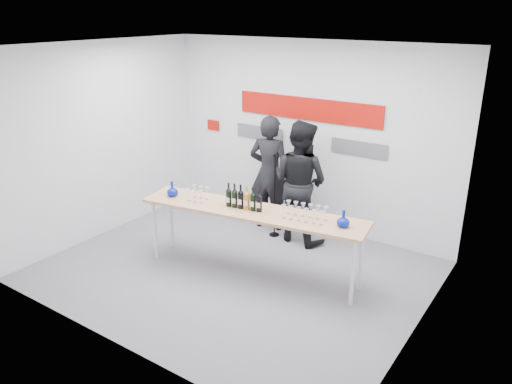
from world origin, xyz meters
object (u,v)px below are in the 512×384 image
(presenter_left, at_px, (270,173))
(presenter_right, at_px, (300,182))
(tasting_table, at_px, (252,215))
(mic_stand, at_px, (274,211))

(presenter_left, bearing_deg, presenter_right, 156.33)
(tasting_table, bearing_deg, mic_stand, 99.03)
(presenter_left, distance_m, presenter_right, 0.65)
(tasting_table, bearing_deg, presenter_right, 81.14)
(presenter_left, height_order, presenter_right, presenter_right)
(presenter_left, relative_size, presenter_right, 0.99)
(tasting_table, relative_size, presenter_right, 1.66)
(mic_stand, bearing_deg, presenter_left, 140.31)
(presenter_right, bearing_deg, mic_stand, 21.92)
(presenter_right, distance_m, mic_stand, 0.66)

